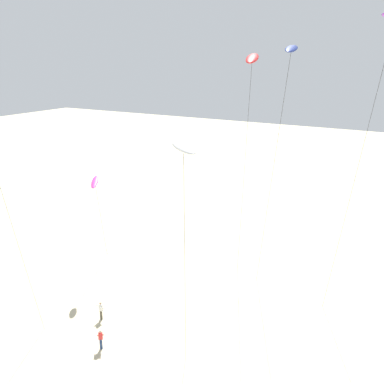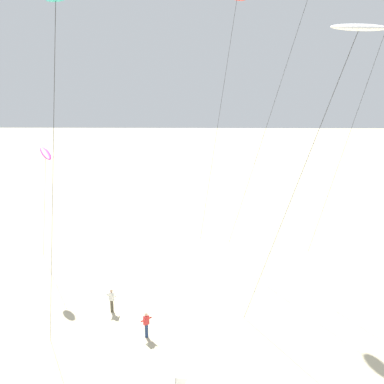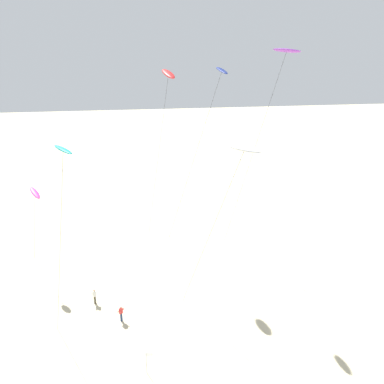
# 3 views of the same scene
# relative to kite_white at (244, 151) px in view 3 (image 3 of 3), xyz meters

# --- Properties ---
(ground_plane) EXTENTS (260.00, 260.00, 0.00)m
(ground_plane) POSITION_rel_kite_white_xyz_m (-6.14, -4.20, -17.86)
(ground_plane) COLOR beige
(kite_white) EXTENTS (5.29, 7.88, 18.34)m
(kite_white) POSITION_rel_kite_white_xyz_m (0.00, 0.00, 0.00)
(kite_white) COLOR white
(kite_white) RESTS_ON ground
(kite_teal) EXTENTS (4.36, 6.97, 19.18)m
(kite_teal) POSITION_rel_kite_white_xyz_m (-12.89, -1.85, 0.69)
(kite_teal) COLOR teal
(kite_teal) RESTS_ON ground
(kite_purple) EXTENTS (5.44, 8.55, 24.90)m
(kite_purple) POSITION_rel_kite_white_xyz_m (7.32, 12.39, 6.44)
(kite_purple) COLOR purple
(kite_purple) RESTS_ON ground
(kite_red) EXTENTS (3.72, 6.42, 22.55)m
(kite_red) POSITION_rel_kite_white_xyz_m (-4.08, 17.87, 4.01)
(kite_red) COLOR red
(kite_red) RESTS_ON ground
(kite_navy) EXTENTS (5.61, 9.88, 23.09)m
(kite_navy) POSITION_rel_kite_white_xyz_m (0.84, 12.93, 4.51)
(kite_navy) COLOR navy
(kite_navy) RESTS_ON ground
(kite_magenta) EXTENTS (3.04, 4.79, 10.44)m
(kite_magenta) POSITION_rel_kite_white_xyz_m (-19.19, 14.35, -7.97)
(kite_magenta) COLOR #D8339E
(kite_magenta) RESTS_ON ground
(kite_flyer_nearest) EXTENTS (0.62, 0.60, 1.67)m
(kite_flyer_nearest) POSITION_rel_kite_white_xyz_m (-13.03, 7.40, -16.97)
(kite_flyer_nearest) COLOR #4C4738
(kite_flyer_nearest) RESTS_ON ground
(kite_flyer_middle) EXTENTS (0.73, 0.73, 1.67)m
(kite_flyer_middle) POSITION_rel_kite_white_xyz_m (-10.27, 4.21, -16.97)
(kite_flyer_middle) COLOR navy
(kite_flyer_middle) RESTS_ON ground
(marker_flag) EXTENTS (0.56, 0.05, 2.10)m
(marker_flag) POSITION_rel_kite_white_xyz_m (-7.94, -2.74, -16.37)
(marker_flag) COLOR gray
(marker_flag) RESTS_ON ground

